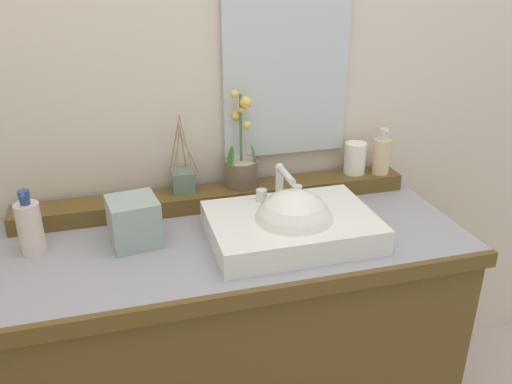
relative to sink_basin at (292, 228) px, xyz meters
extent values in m
cube|color=beige|center=(-0.15, 0.46, 0.53)|extent=(2.92, 0.20, 2.78)
cube|color=brown|center=(-0.15, 0.07, -0.47)|extent=(1.30, 0.54, 0.79)
cube|color=#92919C|center=(-0.15, 0.07, -0.06)|extent=(1.32, 0.57, 0.04)
cube|color=brown|center=(-0.15, -0.22, -0.06)|extent=(1.32, 0.02, 0.04)
cube|color=brown|center=(-0.15, 0.28, -0.01)|extent=(1.25, 0.11, 0.05)
cube|color=white|center=(0.00, 0.01, 0.00)|extent=(0.46, 0.33, 0.07)
sphere|color=white|center=(0.00, -0.01, 0.00)|extent=(0.23, 0.23, 0.23)
cylinder|color=silver|center=(0.00, 0.12, 0.08)|extent=(0.02, 0.02, 0.10)
cylinder|color=silver|center=(0.00, 0.07, 0.13)|extent=(0.02, 0.11, 0.02)
sphere|color=silver|center=(0.00, 0.12, 0.13)|extent=(0.03, 0.03, 0.03)
cylinder|color=silver|center=(-0.05, 0.12, 0.05)|extent=(0.03, 0.03, 0.04)
cylinder|color=silver|center=(0.06, 0.12, 0.05)|extent=(0.03, 0.03, 0.04)
cylinder|color=brown|center=(-0.07, 0.29, 0.06)|extent=(0.11, 0.11, 0.08)
cylinder|color=tan|center=(-0.07, 0.29, 0.10)|extent=(0.09, 0.09, 0.01)
cylinder|color=#476B38|center=(-0.07, 0.29, 0.21)|extent=(0.01, 0.01, 0.21)
ellipsoid|color=#387033|center=(-0.03, 0.28, 0.12)|extent=(0.03, 0.03, 0.08)
ellipsoid|color=#387033|center=(-0.11, 0.27, 0.12)|extent=(0.04, 0.04, 0.09)
sphere|color=#DCBA52|center=(-0.05, 0.29, 0.22)|extent=(0.03, 0.03, 0.03)
sphere|color=#DCBA52|center=(-0.08, 0.32, 0.24)|extent=(0.03, 0.03, 0.03)
sphere|color=#DCBA52|center=(-0.07, 0.30, 0.27)|extent=(0.03, 0.03, 0.03)
sphere|color=#DCBA52|center=(-0.06, 0.29, 0.29)|extent=(0.04, 0.04, 0.04)
sphere|color=#DCBA52|center=(-0.09, 0.30, 0.31)|extent=(0.03, 0.03, 0.03)
cylinder|color=beige|center=(0.41, 0.27, 0.08)|extent=(0.06, 0.06, 0.12)
cylinder|color=silver|center=(0.41, 0.27, 0.15)|extent=(0.02, 0.02, 0.02)
cylinder|color=silver|center=(0.41, 0.27, 0.16)|extent=(0.03, 0.03, 0.02)
cylinder|color=silver|center=(0.41, 0.25, 0.17)|extent=(0.01, 0.03, 0.01)
cylinder|color=white|center=(0.32, 0.29, 0.07)|extent=(0.07, 0.07, 0.11)
cube|color=slate|center=(-0.26, 0.30, 0.05)|extent=(0.07, 0.07, 0.07)
cylinder|color=#9E7A4C|center=(-0.24, 0.30, 0.14)|extent=(0.05, 0.01, 0.13)
cylinder|color=#9E7A4C|center=(-0.25, 0.31, 0.15)|extent=(0.02, 0.02, 0.16)
cylinder|color=#9E7A4C|center=(-0.28, 0.32, 0.16)|extent=(0.04, 0.05, 0.18)
cylinder|color=#9E7A4C|center=(-0.28, 0.30, 0.14)|extent=(0.03, 0.00, 0.14)
cylinder|color=#9E7A4C|center=(-0.27, 0.29, 0.17)|extent=(0.03, 0.03, 0.19)
cylinder|color=#9E7A4C|center=(-0.25, 0.28, 0.17)|extent=(0.03, 0.04, 0.19)
cylinder|color=beige|center=(-0.70, 0.12, 0.03)|extent=(0.07, 0.07, 0.14)
cylinder|color=navy|center=(-0.70, 0.12, 0.11)|extent=(0.03, 0.03, 0.02)
cylinder|color=navy|center=(-0.70, 0.12, 0.13)|extent=(0.03, 0.03, 0.02)
cylinder|color=navy|center=(-0.70, 0.10, 0.14)|extent=(0.01, 0.04, 0.01)
cube|color=#8FA39D|center=(-0.43, 0.10, 0.03)|extent=(0.15, 0.15, 0.13)
cube|color=silver|center=(0.09, 0.34, 0.38)|extent=(0.41, 0.02, 0.56)
camera|label=1|loc=(-0.45, -1.24, 0.70)|focal=37.20mm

